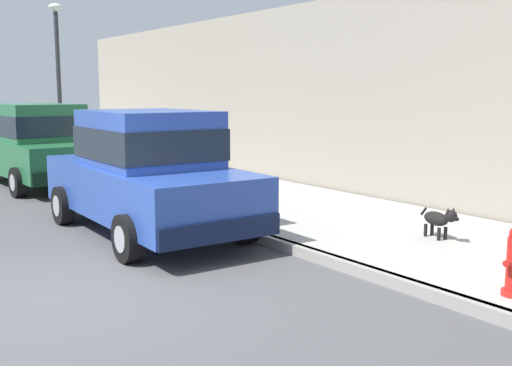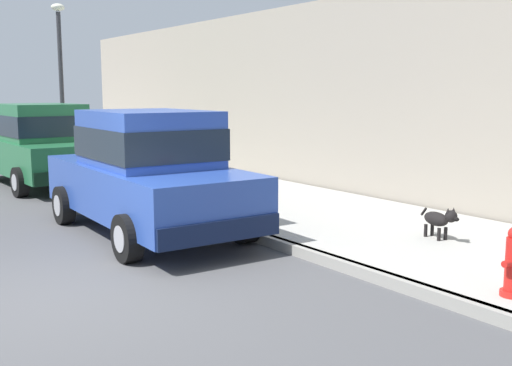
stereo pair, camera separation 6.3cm
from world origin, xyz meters
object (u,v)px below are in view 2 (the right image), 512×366
car_green_sedan (40,144)px  street_lamp (61,66)px  car_blue_sedan (148,171)px  dog_black (439,219)px

car_green_sedan → street_lamp: 3.33m
car_blue_sedan → car_green_sedan: bearing=89.1°
street_lamp → car_green_sedan: bearing=-119.3°
car_green_sedan → street_lamp: (1.33, 2.37, 1.92)m
car_blue_sedan → dog_black: (2.91, -3.26, -0.55)m
car_blue_sedan → dog_black: bearing=-48.2°
car_blue_sedan → car_green_sedan: (0.10, 5.98, 0.00)m
dog_black → car_green_sedan: bearing=106.9°
car_blue_sedan → car_green_sedan: 5.98m
car_green_sedan → dog_black: size_ratio=6.19×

